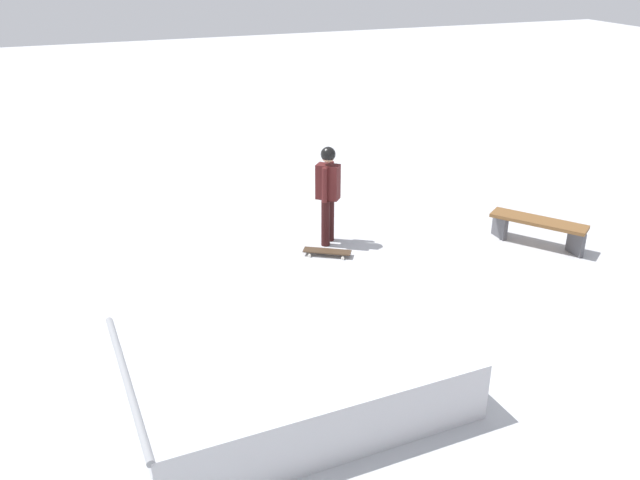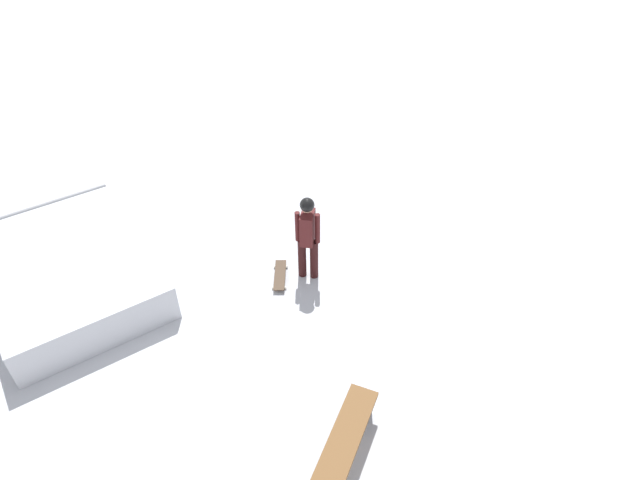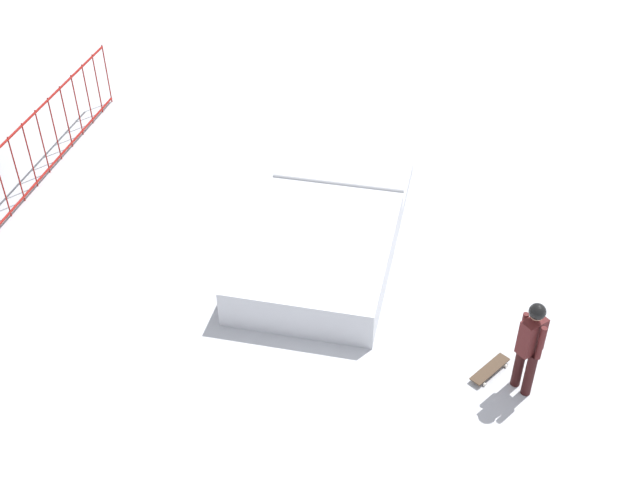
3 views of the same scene
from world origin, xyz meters
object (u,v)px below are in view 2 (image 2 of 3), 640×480
Objects in this scene: skateboard at (280,275)px; park_bench at (345,441)px; skater at (308,233)px; skate_ramp at (63,259)px.

park_bench is (-3.53, 0.88, 0.28)m from skateboard.
park_bench is at bearing -161.82° from skater.
park_bench is (-5.73, -2.42, 0.04)m from skate_ramp.
skate_ramp is 3.64× the size of park_bench.
skater is 1.07m from skateboard.
skate_ramp is at bearing 87.15° from skateboard.
park_bench is at bearing -163.20° from skateboard.
skate_ramp is 3.21× the size of skater.
skateboard is at bearing 108.37° from skater.
skater is 2.19× the size of skateboard.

